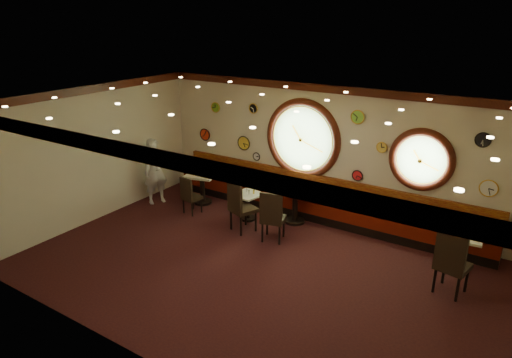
% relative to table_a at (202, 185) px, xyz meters
% --- Properties ---
extents(floor, '(9.00, 6.00, 0.00)m').
position_rel_table_a_xyz_m(floor, '(2.95, -1.97, -0.52)').
color(floor, black).
rests_on(floor, ground).
extents(ceiling, '(9.00, 6.00, 0.02)m').
position_rel_table_a_xyz_m(ceiling, '(2.95, -1.97, 2.68)').
color(ceiling, '#AF9031').
rests_on(ceiling, wall_back).
extents(wall_back, '(9.00, 0.02, 3.20)m').
position_rel_table_a_xyz_m(wall_back, '(2.95, 1.03, 1.08)').
color(wall_back, beige).
rests_on(wall_back, floor).
extents(wall_front, '(9.00, 0.02, 3.20)m').
position_rel_table_a_xyz_m(wall_front, '(2.95, -4.97, 1.08)').
color(wall_front, beige).
rests_on(wall_front, floor).
extents(wall_left, '(0.02, 6.00, 3.20)m').
position_rel_table_a_xyz_m(wall_left, '(-1.55, -1.97, 1.08)').
color(wall_left, beige).
rests_on(wall_left, floor).
extents(molding_back, '(9.00, 0.10, 0.18)m').
position_rel_table_a_xyz_m(molding_back, '(2.95, 0.98, 2.59)').
color(molding_back, '#3E140B').
rests_on(molding_back, wall_back).
extents(molding_front, '(9.00, 0.10, 0.18)m').
position_rel_table_a_xyz_m(molding_front, '(2.95, -4.92, 2.59)').
color(molding_front, '#3E140B').
rests_on(molding_front, wall_back).
extents(molding_left, '(0.10, 6.00, 0.18)m').
position_rel_table_a_xyz_m(molding_left, '(-1.50, -1.97, 2.59)').
color(molding_left, '#3E140B').
rests_on(molding_left, wall_back).
extents(banquette_base, '(8.00, 0.55, 0.20)m').
position_rel_table_a_xyz_m(banquette_base, '(2.95, 0.75, -0.42)').
color(banquette_base, black).
rests_on(banquette_base, floor).
extents(banquette_seat, '(8.00, 0.55, 0.30)m').
position_rel_table_a_xyz_m(banquette_seat, '(2.95, 0.75, -0.17)').
color(banquette_seat, '#581007').
rests_on(banquette_seat, banquette_base).
extents(banquette_back, '(8.00, 0.10, 0.55)m').
position_rel_table_a_xyz_m(banquette_back, '(2.95, 0.97, 0.23)').
color(banquette_back, '#5D0B07').
rests_on(banquette_back, wall_back).
extents(porthole_left_glass, '(1.66, 0.02, 1.66)m').
position_rel_table_a_xyz_m(porthole_left_glass, '(2.35, 1.02, 1.33)').
color(porthole_left_glass, '#90C576').
rests_on(porthole_left_glass, wall_back).
extents(porthole_left_frame, '(1.98, 0.18, 1.98)m').
position_rel_table_a_xyz_m(porthole_left_frame, '(2.35, 1.01, 1.33)').
color(porthole_left_frame, '#3E140B').
rests_on(porthole_left_frame, wall_back).
extents(porthole_left_ring, '(1.61, 0.03, 1.61)m').
position_rel_table_a_xyz_m(porthole_left_ring, '(2.35, 0.98, 1.33)').
color(porthole_left_ring, gold).
rests_on(porthole_left_ring, wall_back).
extents(porthole_right_glass, '(1.10, 0.02, 1.10)m').
position_rel_table_a_xyz_m(porthole_right_glass, '(5.15, 1.02, 1.28)').
color(porthole_right_glass, '#90C576').
rests_on(porthole_right_glass, wall_back).
extents(porthole_right_frame, '(1.38, 0.18, 1.38)m').
position_rel_table_a_xyz_m(porthole_right_frame, '(5.15, 1.01, 1.28)').
color(porthole_right_frame, '#3E140B').
rests_on(porthole_right_frame, wall_back).
extents(porthole_right_ring, '(1.09, 0.03, 1.09)m').
position_rel_table_a_xyz_m(porthole_right_ring, '(5.15, 0.98, 1.28)').
color(porthole_right_ring, gold).
rests_on(porthole_right_ring, wall_back).
extents(wall_clock_0, '(0.24, 0.03, 0.24)m').
position_rel_table_a_xyz_m(wall_clock_0, '(3.80, 0.99, 0.68)').
color(wall_clock_0, red).
rests_on(wall_clock_0, wall_back).
extents(wall_clock_1, '(0.28, 0.03, 0.28)m').
position_rel_table_a_xyz_m(wall_clock_1, '(6.25, 0.99, 1.88)').
color(wall_clock_1, black).
rests_on(wall_clock_1, wall_back).
extents(wall_clock_2, '(0.32, 0.03, 0.32)m').
position_rel_table_a_xyz_m(wall_clock_2, '(-0.65, 0.99, 1.03)').
color(wall_clock_2, red).
rests_on(wall_clock_2, wall_back).
extents(wall_clock_3, '(0.26, 0.03, 0.26)m').
position_rel_table_a_xyz_m(wall_clock_3, '(-0.25, 0.99, 1.83)').
color(wall_clock_3, '#6FB023').
rests_on(wall_clock_3, wall_back).
extents(wall_clock_4, '(0.24, 0.03, 0.24)m').
position_rel_table_a_xyz_m(wall_clock_4, '(0.95, 0.99, 1.93)').
color(wall_clock_4, black).
rests_on(wall_clock_4, wall_back).
extents(wall_clock_5, '(0.30, 0.03, 0.30)m').
position_rel_table_a_xyz_m(wall_clock_5, '(3.70, 0.99, 2.03)').
color(wall_clock_5, '#82CB3F').
rests_on(wall_clock_5, wall_back).
extents(wall_clock_6, '(0.22, 0.03, 0.22)m').
position_rel_table_a_xyz_m(wall_clock_6, '(4.30, 0.99, 1.43)').
color(wall_clock_6, '#F0CB50').
rests_on(wall_clock_6, wall_back).
extents(wall_clock_7, '(0.20, 0.03, 0.20)m').
position_rel_table_a_xyz_m(wall_clock_7, '(1.05, 0.99, 0.68)').
color(wall_clock_7, white).
rests_on(wall_clock_7, wall_back).
extents(wall_clock_8, '(0.34, 0.03, 0.34)m').
position_rel_table_a_xyz_m(wall_clock_8, '(6.50, 0.99, 0.93)').
color(wall_clock_8, white).
rests_on(wall_clock_8, wall_back).
extents(wall_clock_9, '(0.36, 0.03, 0.36)m').
position_rel_table_a_xyz_m(wall_clock_9, '(0.65, 0.99, 0.98)').
color(wall_clock_9, gold).
rests_on(wall_clock_9, wall_back).
extents(table_a, '(0.91, 0.91, 0.82)m').
position_rel_table_a_xyz_m(table_a, '(0.00, 0.00, 0.00)').
color(table_a, black).
rests_on(table_a, floor).
extents(table_b, '(0.71, 0.71, 0.67)m').
position_rel_table_a_xyz_m(table_b, '(1.56, -0.20, -0.09)').
color(table_b, black).
rests_on(table_b, floor).
extents(table_c, '(0.94, 0.94, 0.85)m').
position_rel_table_a_xyz_m(table_c, '(2.59, 0.27, 0.02)').
color(table_c, black).
rests_on(table_c, floor).
extents(table_d, '(0.73, 0.73, 0.73)m').
position_rel_table_a_xyz_m(table_d, '(6.29, 0.14, -0.05)').
color(table_d, black).
rests_on(table_d, floor).
extents(chair_a, '(0.45, 0.45, 0.59)m').
position_rel_table_a_xyz_m(chair_a, '(0.17, -0.71, 0.03)').
color(chair_a, black).
rests_on(chair_a, floor).
extents(chair_b, '(0.68, 0.68, 0.77)m').
position_rel_table_a_xyz_m(chair_b, '(1.76, -0.85, 0.20)').
color(chair_b, black).
rests_on(chair_b, floor).
extents(chair_c, '(0.60, 0.60, 0.72)m').
position_rel_table_a_xyz_m(chair_c, '(2.64, -0.87, 0.15)').
color(chair_c, black).
rests_on(chair_c, floor).
extents(chair_d, '(0.61, 0.61, 0.77)m').
position_rel_table_a_xyz_m(chair_d, '(6.27, -0.92, 0.20)').
color(chair_d, black).
rests_on(chair_d, floor).
extents(condiment_a_salt, '(0.03, 0.03, 0.09)m').
position_rel_table_a_xyz_m(condiment_a_salt, '(-0.07, 0.09, 0.35)').
color(condiment_a_salt, silver).
rests_on(condiment_a_salt, table_a).
extents(condiment_b_salt, '(0.03, 0.03, 0.10)m').
position_rel_table_a_xyz_m(condiment_b_salt, '(1.48, -0.13, 0.20)').
color(condiment_b_salt, silver).
rests_on(condiment_b_salt, table_b).
extents(condiment_c_salt, '(0.04, 0.04, 0.10)m').
position_rel_table_a_xyz_m(condiment_c_salt, '(2.50, 0.34, 0.38)').
color(condiment_c_salt, silver).
rests_on(condiment_c_salt, table_c).
extents(condiment_d_salt, '(0.04, 0.04, 0.10)m').
position_rel_table_a_xyz_m(condiment_d_salt, '(6.21, 0.16, 0.27)').
color(condiment_d_salt, silver).
rests_on(condiment_d_salt, table_d).
extents(condiment_a_pepper, '(0.04, 0.04, 0.11)m').
position_rel_table_a_xyz_m(condiment_a_pepper, '(0.08, 0.00, 0.36)').
color(condiment_a_pepper, silver).
rests_on(condiment_a_pepper, table_a).
extents(condiment_b_pepper, '(0.04, 0.04, 0.10)m').
position_rel_table_a_xyz_m(condiment_b_pepper, '(1.60, -0.21, 0.20)').
color(condiment_b_pepper, silver).
rests_on(condiment_b_pepper, table_b).
extents(condiment_c_pepper, '(0.03, 0.03, 0.09)m').
position_rel_table_a_xyz_m(condiment_c_pepper, '(2.65, 0.21, 0.38)').
color(condiment_c_pepper, '#BABABF').
rests_on(condiment_c_pepper, table_c).
extents(condiment_d_pepper, '(0.04, 0.04, 0.10)m').
position_rel_table_a_xyz_m(condiment_d_pepper, '(6.32, 0.14, 0.27)').
color(condiment_d_pepper, silver).
rests_on(condiment_d_pepper, table_d).
extents(condiment_a_bottle, '(0.06, 0.06, 0.18)m').
position_rel_table_a_xyz_m(condiment_a_bottle, '(0.13, 0.05, 0.39)').
color(condiment_a_bottle, orange).
rests_on(condiment_a_bottle, table_a).
extents(condiment_b_bottle, '(0.04, 0.04, 0.14)m').
position_rel_table_a_xyz_m(condiment_b_bottle, '(1.68, -0.13, 0.22)').
color(condiment_b_bottle, yellow).
rests_on(condiment_b_bottle, table_b).
extents(condiment_c_bottle, '(0.05, 0.05, 0.14)m').
position_rel_table_a_xyz_m(condiment_c_bottle, '(2.75, 0.40, 0.40)').
color(condiment_c_bottle, yellow).
rests_on(condiment_c_bottle, table_c).
extents(condiment_d_bottle, '(0.06, 0.06, 0.18)m').
position_rel_table_a_xyz_m(condiment_d_bottle, '(6.44, 0.19, 0.31)').
color(condiment_d_bottle, gold).
rests_on(condiment_d_bottle, table_d).
extents(waiter, '(0.64, 0.75, 1.72)m').
position_rel_table_a_xyz_m(waiter, '(-1.05, -0.60, 0.35)').
color(waiter, silver).
rests_on(waiter, floor).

